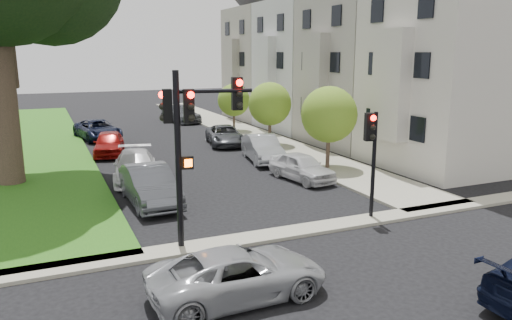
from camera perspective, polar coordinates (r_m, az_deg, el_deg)
name	(u,v)px	position (r m, az deg, el deg)	size (l,w,h in m)	color
ground	(321,255)	(15.73, 7.41, -10.73)	(140.00, 140.00, 0.00)	black
grass_strip	(20,144)	(36.90, -25.41, 1.62)	(8.00, 44.00, 0.12)	#286218
sidewalk_right	(239,130)	(39.54, -2.00, 3.44)	(3.50, 44.00, 0.12)	#9C9787
sidewalk_cross	(291,232)	(17.32, 4.00, -8.23)	(60.00, 1.00, 0.12)	#9C9787
house_a	(453,36)	(28.55, 21.56, 13.07)	(7.70, 7.55, 15.97)	beige
house_b	(366,39)	(34.31, 12.51, 13.34)	(7.70, 7.55, 15.97)	gray
house_c	(310,41)	(40.64, 6.16, 13.34)	(7.70, 7.55, 15.97)	silver
house_d	(270,43)	(47.31, 1.56, 13.24)	(7.70, 7.55, 15.97)	slate
small_tree_a	(329,115)	(26.24, 8.34, 5.16)	(2.94, 2.94, 4.41)	#2B241D
small_tree_b	(270,104)	(32.61, 1.59, 6.43)	(2.81, 2.81, 4.22)	#2B241D
small_tree_c	(234,100)	(38.66, -2.56, 6.85)	(2.49, 2.49, 3.73)	#2B241D
traffic_signal_main	(191,127)	(15.36, -7.42, 3.71)	(2.74, 0.72, 5.59)	black
traffic_signal_secondary	(371,146)	(18.47, 13.06, 1.61)	(0.54, 0.44, 4.02)	black
car_cross_near	(238,274)	(12.89, -2.03, -12.88)	(2.12, 4.59, 1.28)	#999BA0
car_parked_0	(302,167)	(24.24, 5.24, -0.78)	(1.58, 3.92, 1.34)	silver
car_parked_1	(263,148)	(28.35, 0.76, 1.33)	(1.57, 4.51, 1.49)	#999BA0
car_parked_2	(225,135)	(33.51, -3.58, 2.84)	(2.15, 4.66, 1.30)	#3F4247
car_parked_4	(181,114)	(44.96, -8.61, 5.27)	(2.11, 5.19, 1.51)	#3F4247
car_parked_5	(149,185)	(20.82, -12.08, -2.84)	(1.67, 4.79, 1.58)	#3F4247
car_parked_6	(135,166)	(24.80, -13.64, -0.69)	(1.98, 4.86, 1.41)	silver
car_parked_7	(109,143)	(31.32, -16.45, 1.83)	(1.70, 4.24, 1.44)	maroon
car_parked_8	(98,130)	(37.21, -17.63, 3.31)	(2.33, 5.05, 1.40)	black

